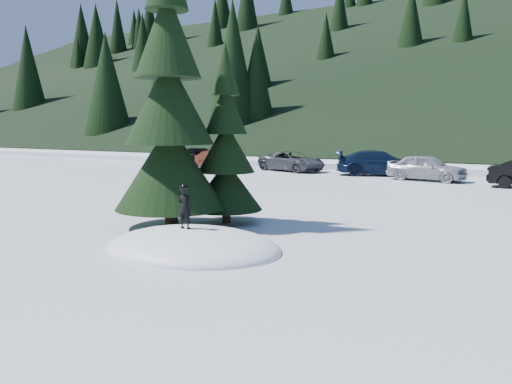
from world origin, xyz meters
The scene contains 11 objects.
ground centered at (0.00, 0.00, 0.00)m, with size 200.00×200.00×0.00m, color silver.
snow_mound centered at (0.00, 0.00, 0.00)m, with size 4.48×3.52×0.96m, color white.
forest_hillside centered at (0.00, 54.00, 12.50)m, with size 200.00×60.00×25.00m, color black, non-canonical shape.
spruce_tall centered at (-2.20, 1.80, 3.32)m, with size 3.20×3.20×8.60m.
spruce_short centered at (-1.20, 3.20, 2.10)m, with size 2.20×2.20×5.37m.
child_skier centered at (-0.22, -0.02, 0.99)m, with size 0.37×0.24×1.01m, color black.
car_0 centered at (-15.83, 21.42, 0.72)m, with size 1.70×4.22×1.44m, color black.
car_1 centered at (-12.57, 19.17, 0.65)m, with size 1.37×3.92×1.29m, color #3B150A.
car_2 centered at (-7.58, 20.36, 0.66)m, with size 2.20×4.76×1.32m, color #424549.
car_3 centered at (-1.64, 20.36, 0.75)m, with size 2.10×5.17×1.50m, color black.
car_4 centered at (1.44, 18.79, 0.72)m, with size 1.69×4.21×1.43m, color #9D9FA6.
Camera 1 is at (7.28, -9.30, 2.91)m, focal length 35.00 mm.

